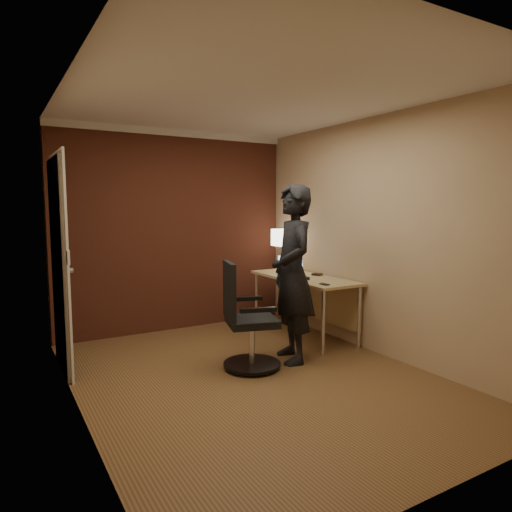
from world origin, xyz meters
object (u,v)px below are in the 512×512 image
(desk_lamp, at_px, (282,238))
(phone, at_px, (325,284))
(mouse, at_px, (306,278))
(wallet, at_px, (317,274))
(office_chair, at_px, (245,323))
(laptop, at_px, (291,269))
(person, at_px, (292,274))
(desk, at_px, (308,287))

(desk_lamp, bearing_deg, phone, -102.31)
(mouse, bearing_deg, wallet, 43.61)
(office_chair, bearing_deg, laptop, 37.33)
(wallet, bearing_deg, desk_lamp, 96.73)
(phone, bearing_deg, person, -168.50)
(desk_lamp, height_order, mouse, desk_lamp)
(office_chair, bearing_deg, wallet, 24.57)
(mouse, relative_size, phone, 0.87)
(laptop, relative_size, mouse, 4.12)
(wallet, height_order, person, person)
(phone, height_order, person, person)
(mouse, xyz_separation_m, phone, (-0.04, -0.39, -0.01))
(desk, xyz_separation_m, laptop, (-0.10, 0.23, 0.19))
(desk, bearing_deg, person, -136.95)
(office_chair, height_order, person, person)
(desk_lamp, bearing_deg, mouse, -105.43)
(phone, bearing_deg, mouse, 88.48)
(mouse, height_order, office_chair, office_chair)
(desk_lamp, relative_size, wallet, 4.86)
(laptop, xyz_separation_m, office_chair, (-1.11, -0.85, -0.34))
(mouse, bearing_deg, laptop, 92.18)
(laptop, relative_size, wallet, 3.74)
(laptop, xyz_separation_m, person, (-0.58, -0.86, 0.10))
(desk_lamp, xyz_separation_m, wallet, (0.08, -0.65, -0.41))
(wallet, bearing_deg, desk, 177.22)
(desk, xyz_separation_m, office_chair, (-1.21, -0.62, -0.15))
(wallet, relative_size, person, 0.06)
(phone, distance_m, office_chair, 1.03)
(mouse, bearing_deg, office_chair, -144.32)
(office_chair, bearing_deg, person, -1.95)
(laptop, bearing_deg, desk_lamp, 70.11)
(mouse, bearing_deg, person, -124.99)
(desk_lamp, height_order, laptop, desk_lamp)
(wallet, bearing_deg, mouse, -149.40)
(desk, xyz_separation_m, phone, (-0.22, -0.57, 0.13))
(desk_lamp, height_order, office_chair, desk_lamp)
(desk, relative_size, person, 0.84)
(desk, bearing_deg, office_chair, -153.04)
(phone, relative_size, wallet, 1.05)
(phone, height_order, wallet, wallet)
(mouse, relative_size, person, 0.06)
(desk_lamp, height_order, person, person)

